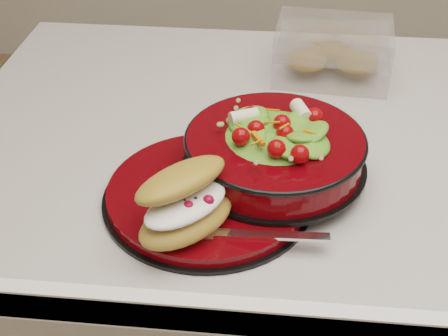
# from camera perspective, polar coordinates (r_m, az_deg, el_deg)

# --- Properties ---
(island_counter) EXTENTS (1.24, 0.74, 0.90)m
(island_counter) POSITION_cam_1_polar(r_m,az_deg,el_deg) (1.28, 8.97, -13.93)
(island_counter) COLOR white
(island_counter) RESTS_ON ground
(dinner_plate) EXTENTS (0.28, 0.28, 0.02)m
(dinner_plate) POSITION_cam_1_polar(r_m,az_deg,el_deg) (0.82, -1.47, -2.44)
(dinner_plate) COLOR black
(dinner_plate) RESTS_ON island_counter
(salad_bowl) EXTENTS (0.25, 0.25, 0.10)m
(salad_bowl) POSITION_cam_1_polar(r_m,az_deg,el_deg) (0.84, 4.69, 2.23)
(salad_bowl) COLOR black
(salad_bowl) RESTS_ON dinner_plate
(croissant) EXTENTS (0.14, 0.16, 0.08)m
(croissant) POSITION_cam_1_polar(r_m,az_deg,el_deg) (0.74, -3.44, -3.23)
(croissant) COLOR #C1853B
(croissant) RESTS_ON dinner_plate
(fork) EXTENTS (0.18, 0.03, 0.00)m
(fork) POSITION_cam_1_polar(r_m,az_deg,el_deg) (0.75, 2.15, -6.07)
(fork) COLOR silver
(fork) RESTS_ON dinner_plate
(pastry_box) EXTENTS (0.21, 0.16, 0.09)m
(pastry_box) POSITION_cam_1_polar(r_m,az_deg,el_deg) (1.13, 9.87, 10.39)
(pastry_box) COLOR white
(pastry_box) RESTS_ON island_counter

